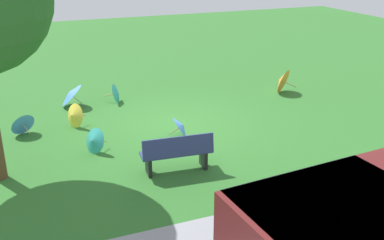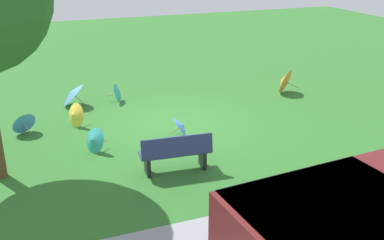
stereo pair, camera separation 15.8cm
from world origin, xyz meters
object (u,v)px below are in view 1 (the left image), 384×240
parasol_blue_1 (181,126)px  parasol_blue_0 (22,123)px  parasol_teal_0 (93,141)px  parasol_blue_5 (70,94)px  parasol_yellow_1 (73,116)px  parasol_teal_2 (117,93)px  parasol_orange_0 (281,80)px  park_bench (177,153)px  van_dark (371,225)px

parasol_blue_1 → parasol_blue_0: bearing=-23.7°
parasol_teal_0 → parasol_blue_0: bearing=-49.7°
parasol_blue_0 → parasol_teal_0: size_ratio=1.03×
parasol_blue_5 → parasol_teal_0: bearing=90.9°
parasol_yellow_1 → parasol_teal_2: bearing=-134.3°
parasol_blue_0 → parasol_teal_2: size_ratio=1.13×
parasol_orange_0 → parasol_teal_2: parasol_orange_0 is taller
parasol_teal_0 → parasol_teal_2: parasol_teal_0 is taller
parasol_orange_0 → parasol_blue_5: size_ratio=0.91×
parasol_yellow_1 → park_bench: bearing=116.7°
parasol_blue_0 → parasol_blue_5: (-1.51, -1.80, 0.10)m
parasol_teal_0 → park_bench: bearing=132.9°
parasol_blue_1 → parasol_orange_0: parasol_orange_0 is taller
park_bench → parasol_teal_2: bearing=-88.2°
van_dark → parasol_blue_5: van_dark is taller
parasol_blue_0 → parasol_orange_0: (-8.42, -0.60, 0.11)m
van_dark → parasol_teal_0: 6.71m
van_dark → parasol_yellow_1: van_dark is taller
parasol_teal_0 → parasol_blue_5: bearing=-89.1°
parasol_blue_0 → parasol_blue_1: 4.26m
parasol_blue_0 → parasol_teal_2: 3.39m
parasol_blue_1 → parasol_orange_0: bearing=-152.9°
parasol_blue_5 → van_dark: bearing=108.1°
parasol_blue_0 → parasol_yellow_1: 1.35m
parasol_yellow_1 → parasol_blue_1: bearing=146.0°
parasol_blue_5 → parasol_orange_0: bearing=170.1°
park_bench → parasol_blue_0: 4.71m
parasol_yellow_1 → parasol_teal_0: bearing=96.6°
parasol_yellow_1 → van_dark: bearing=112.9°
parasol_teal_0 → parasol_blue_1: 2.34m
van_dark → parasol_orange_0: bearing=-114.3°
van_dark → park_bench: 4.54m
park_bench → parasol_teal_2: park_bench is taller
parasol_yellow_1 → parasol_blue_5: 1.80m
park_bench → parasol_blue_5: (1.62, -5.33, -0.05)m
parasol_orange_0 → parasol_yellow_1: parasol_orange_0 is taller
parasol_blue_1 → parasol_teal_2: parasol_teal_2 is taller
park_bench → parasol_blue_0: (3.13, -3.53, -0.14)m
park_bench → parasol_teal_0: bearing=-47.1°
parasol_teal_0 → parasol_blue_5: (0.06, -3.64, 0.10)m
parasol_orange_0 → parasol_yellow_1: bearing=4.8°
parasol_yellow_1 → parasol_orange_0: bearing=-175.2°
parasol_blue_1 → parasol_teal_2: bearing=-74.4°
van_dark → parasol_orange_0: size_ratio=5.18×
parasol_blue_5 → park_bench: bearing=106.9°
parasol_teal_0 → parasol_blue_5: 3.65m
parasol_orange_0 → parasol_teal_2: size_ratio=1.37×
park_bench → parasol_orange_0: 6.71m
parasol_yellow_1 → parasol_blue_5: parasol_blue_5 is taller
parasol_blue_0 → parasol_blue_1: parasol_blue_0 is taller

